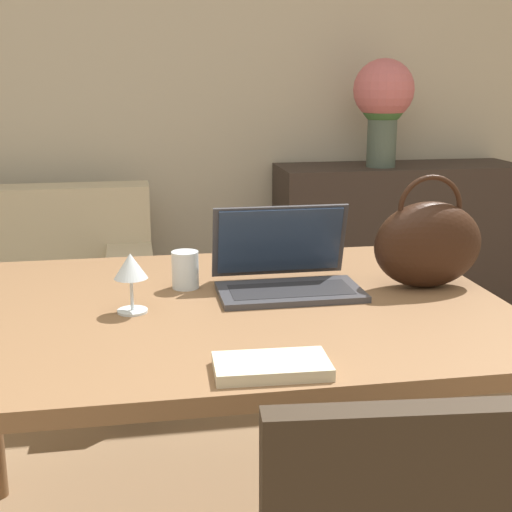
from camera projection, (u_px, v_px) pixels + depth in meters
wall_back at (162, 67)px, 3.50m from camera, size 10.00×0.06×2.70m
dining_table at (218, 333)px, 1.80m from camera, size 1.44×1.04×0.76m
sideboard at (396, 249)px, 3.68m from camera, size 1.23×0.40×0.87m
laptop at (285, 267)px, 1.90m from camera, size 0.37×0.27×0.21m
drinking_glass at (185, 270)px, 1.90m from camera, size 0.07×0.07×0.10m
wine_glass at (131, 270)px, 1.69m from camera, size 0.08×0.08×0.15m
handbag at (428, 243)px, 1.89m from camera, size 0.30×0.14×0.31m
flower_vase at (383, 99)px, 3.42m from camera, size 0.29×0.29×0.52m
book at (272, 366)px, 1.37m from camera, size 0.23×0.13×0.02m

